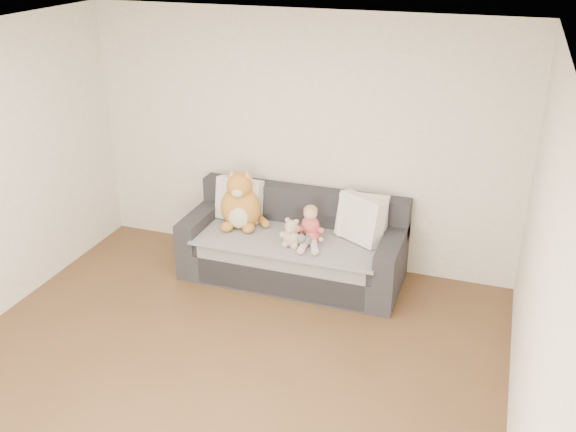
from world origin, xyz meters
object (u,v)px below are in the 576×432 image
object	(u,v)px
plush_cat	(241,205)
teddy_bear	(292,235)
sofa	(294,248)
toddler	(310,228)
sippy_cup	(303,241)

from	to	relation	value
plush_cat	teddy_bear	world-z (taller)	plush_cat
sofa	toddler	world-z (taller)	toddler
plush_cat	teddy_bear	distance (m)	0.70
plush_cat	sippy_cup	distance (m)	0.80
toddler	plush_cat	xyz separation A→B (m)	(-0.79, 0.15, 0.07)
sofa	teddy_bear	distance (m)	0.40
plush_cat	sippy_cup	size ratio (longest dim) A/B	5.27
teddy_bear	toddler	bearing A→B (deg)	40.79
toddler	plush_cat	distance (m)	0.81
sofa	toddler	bearing A→B (deg)	-36.18
toddler	teddy_bear	bearing A→B (deg)	-155.69
sofa	plush_cat	world-z (taller)	plush_cat
toddler	sofa	bearing A→B (deg)	130.89
toddler	sippy_cup	xyz separation A→B (m)	(-0.04, -0.09, -0.10)
sofa	teddy_bear	size ratio (longest dim) A/B	7.40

